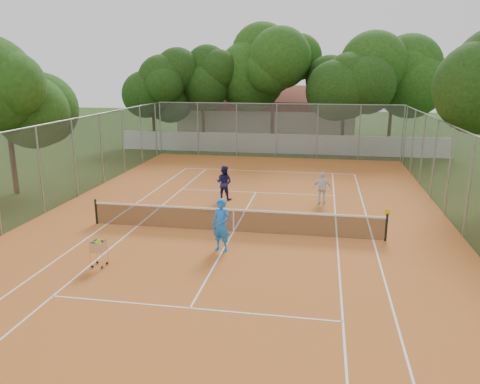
% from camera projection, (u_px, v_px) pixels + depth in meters
% --- Properties ---
extents(ground, '(120.00, 120.00, 0.00)m').
position_uv_depth(ground, '(234.00, 232.00, 18.95)').
color(ground, '#1C350E').
rests_on(ground, ground).
extents(court_pad, '(18.00, 34.00, 0.02)m').
position_uv_depth(court_pad, '(234.00, 232.00, 18.94)').
color(court_pad, '#B96224').
rests_on(court_pad, ground).
extents(court_lines, '(10.98, 23.78, 0.01)m').
position_uv_depth(court_lines, '(234.00, 232.00, 18.94)').
color(court_lines, white).
rests_on(court_lines, court_pad).
extents(tennis_net, '(11.88, 0.10, 0.98)m').
position_uv_depth(tennis_net, '(234.00, 220.00, 18.82)').
color(tennis_net, black).
rests_on(tennis_net, court_pad).
extents(perimeter_fence, '(18.00, 34.00, 4.00)m').
position_uv_depth(perimeter_fence, '(233.00, 184.00, 18.44)').
color(perimeter_fence, slate).
rests_on(perimeter_fence, ground).
extents(boundary_wall, '(26.00, 0.30, 1.50)m').
position_uv_depth(boundary_wall, '(279.00, 144.00, 36.86)').
color(boundary_wall, white).
rests_on(boundary_wall, ground).
extents(clubhouse, '(16.40, 9.00, 4.40)m').
position_uv_depth(clubhouse, '(268.00, 114.00, 46.36)').
color(clubhouse, beige).
rests_on(clubhouse, ground).
extents(tropical_trees, '(29.00, 19.00, 10.00)m').
position_uv_depth(tropical_trees, '(283.00, 87.00, 38.65)').
color(tropical_trees, black).
rests_on(tropical_trees, ground).
extents(player_near, '(0.82, 0.68, 1.94)m').
position_uv_depth(player_near, '(221.00, 225.00, 16.73)').
color(player_near, '#1C77EE').
rests_on(player_near, court_pad).
extents(player_far_left, '(0.97, 0.83, 1.73)m').
position_uv_depth(player_far_left, '(224.00, 183.00, 23.50)').
color(player_far_left, navy).
rests_on(player_far_left, court_pad).
extents(player_far_right, '(0.97, 0.51, 1.58)m').
position_uv_depth(player_far_right, '(322.00, 188.00, 22.76)').
color(player_far_right, white).
rests_on(player_far_right, court_pad).
extents(ball_hopper, '(0.58, 0.58, 0.96)m').
position_uv_depth(ball_hopper, '(99.00, 253.00, 15.48)').
color(ball_hopper, silver).
rests_on(ball_hopper, court_pad).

